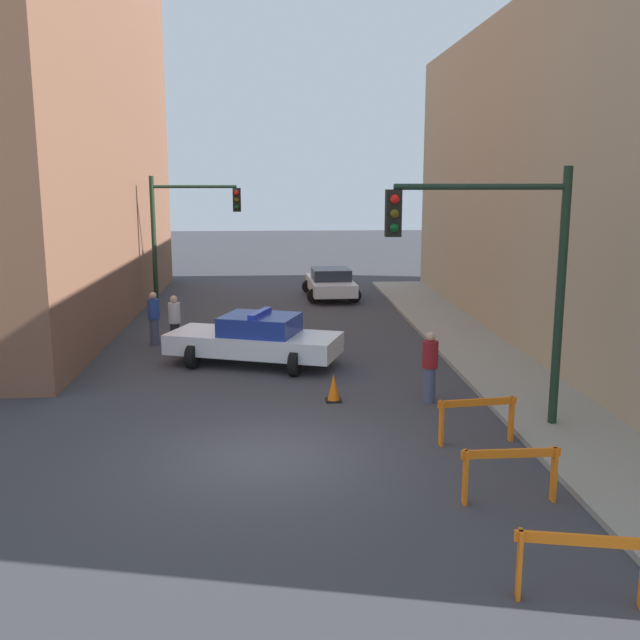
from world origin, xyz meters
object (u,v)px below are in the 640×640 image
at_px(police_car, 255,339).
at_px(pedestrian_crossing, 175,322).
at_px(pedestrian_corner, 154,318).
at_px(parked_car_near, 331,283).
at_px(barrier_mid, 510,466).
at_px(barrier_front, 582,557).
at_px(traffic_light_far, 182,224).
at_px(pedestrian_sidewalk, 430,366).
at_px(barrier_back, 477,413).
at_px(traffic_light_near, 505,259).
at_px(traffic_cone, 334,388).

relative_size(police_car, pedestrian_crossing, 3.04).
distance_m(police_car, pedestrian_corner, 4.14).
xyz_separation_m(parked_car_near, barrier_mid, (1.26, -20.13, -0.06)).
bearing_deg(police_car, barrier_front, -141.16).
xyz_separation_m(traffic_light_far, pedestrian_sidewalk, (7.04, -12.11, -2.54)).
xyz_separation_m(pedestrian_crossing, pedestrian_corner, (-0.73, 0.71, 0.00)).
xyz_separation_m(pedestrian_sidewalk, barrier_back, (0.35, -2.67, -0.24)).
bearing_deg(parked_car_near, pedestrian_corner, -128.02).
relative_size(police_car, barrier_back, 3.17).
relative_size(police_car, pedestrian_sidewalk, 3.04).
height_order(traffic_light_far, pedestrian_sidewalk, traffic_light_far).
relative_size(traffic_light_near, pedestrian_sidewalk, 3.13).
xyz_separation_m(parked_car_near, traffic_cone, (-1.09, -14.66, -0.36)).
bearing_deg(barrier_mid, barrier_back, 85.46).
bearing_deg(traffic_light_far, barrier_front, -70.47).
relative_size(police_car, traffic_cone, 7.69).
xyz_separation_m(pedestrian_corner, barrier_front, (7.38, -14.34, -0.24)).
relative_size(traffic_light_near, parked_car_near, 1.19).
bearing_deg(traffic_cone, barrier_mid, -66.81).
bearing_deg(police_car, traffic_light_near, -118.67).
xyz_separation_m(traffic_light_near, pedestrian_corner, (-8.28, 8.24, -2.67)).
bearing_deg(pedestrian_corner, barrier_mid, 10.25).
bearing_deg(barrier_front, traffic_light_far, 109.53).
distance_m(police_car, parked_car_near, 11.56).
bearing_deg(traffic_light_near, traffic_cone, 146.44).
relative_size(parked_car_near, barrier_mid, 2.73).
bearing_deg(pedestrian_corner, barrier_front, 4.84).
relative_size(traffic_light_far, parked_car_near, 1.19).
distance_m(pedestrian_crossing, pedestrian_corner, 1.02).
bearing_deg(barrier_back, traffic_cone, 131.70).
relative_size(barrier_front, traffic_cone, 2.40).
distance_m(traffic_light_near, traffic_cone, 5.00).
relative_size(pedestrian_crossing, barrier_back, 1.04).
relative_size(barrier_back, traffic_cone, 2.43).
xyz_separation_m(police_car, traffic_cone, (1.88, -3.49, -0.41)).
height_order(pedestrian_crossing, barrier_mid, pedestrian_crossing).
xyz_separation_m(police_car, pedestrian_corner, (-3.20, 2.63, 0.14)).
distance_m(pedestrian_corner, pedestrian_sidewalk, 9.64).
bearing_deg(barrier_mid, traffic_cone, 113.19).
relative_size(traffic_light_near, traffic_light_far, 1.00).
relative_size(traffic_light_near, barrier_front, 3.30).
bearing_deg(traffic_light_near, pedestrian_corner, 135.14).
distance_m(pedestrian_sidewalk, barrier_back, 2.70).
bearing_deg(traffic_light_far, traffic_cone, -67.90).
distance_m(police_car, pedestrian_crossing, 3.13).
bearing_deg(traffic_light_far, pedestrian_crossing, -85.70).
height_order(pedestrian_sidewalk, barrier_mid, pedestrian_sidewalk).
height_order(police_car, pedestrian_crossing, pedestrian_crossing).
bearing_deg(pedestrian_crossing, traffic_cone, 90.01).
xyz_separation_m(pedestrian_sidewalk, traffic_cone, (-2.20, 0.19, -0.54)).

